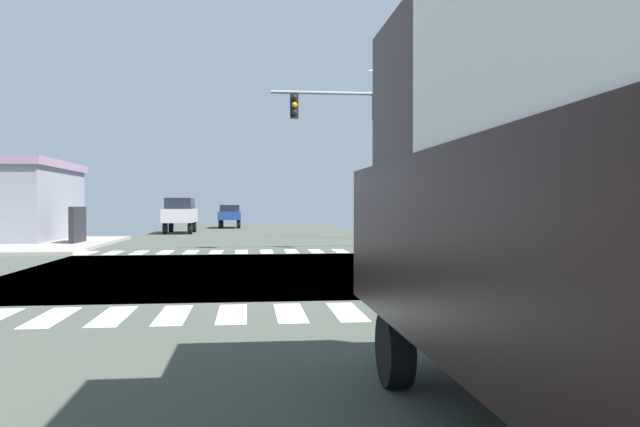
{
  "coord_description": "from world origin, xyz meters",
  "views": [
    {
      "loc": [
        -0.46,
        -18.31,
        1.88
      ],
      "look_at": [
        2.08,
        4.24,
        1.58
      ],
      "focal_mm": 35.62,
      "sensor_mm": 36.0,
      "label": 1
    }
  ],
  "objects_px": {
    "traffic_signal_mast": "(389,127)",
    "suv_nearside_1": "(180,212)",
    "street_lamp": "(394,140)",
    "sedan_leading_3": "(230,214)"
  },
  "relations": [
    {
      "from": "street_lamp",
      "to": "traffic_signal_mast",
      "type": "bearing_deg",
      "value": -104.4
    },
    {
      "from": "sedan_leading_3",
      "to": "suv_nearside_1",
      "type": "bearing_deg",
      "value": 72.51
    },
    {
      "from": "traffic_signal_mast",
      "to": "sedan_leading_3",
      "type": "xyz_separation_m",
      "value": [
        -7.32,
        26.61,
        -4.02
      ]
    },
    {
      "from": "traffic_signal_mast",
      "to": "sedan_leading_3",
      "type": "bearing_deg",
      "value": 105.38
    },
    {
      "from": "suv_nearside_1",
      "to": "street_lamp",
      "type": "bearing_deg",
      "value": 144.97
    },
    {
      "from": "traffic_signal_mast",
      "to": "suv_nearside_1",
      "type": "relative_size",
      "value": 1.76
    },
    {
      "from": "street_lamp",
      "to": "sedan_leading_3",
      "type": "height_order",
      "value": "street_lamp"
    },
    {
      "from": "traffic_signal_mast",
      "to": "sedan_leading_3",
      "type": "distance_m",
      "value": 27.89
    },
    {
      "from": "street_lamp",
      "to": "suv_nearside_1",
      "type": "height_order",
      "value": "street_lamp"
    },
    {
      "from": "traffic_signal_mast",
      "to": "street_lamp",
      "type": "xyz_separation_m",
      "value": [
        2.14,
        8.35,
        0.35
      ]
    }
  ]
}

